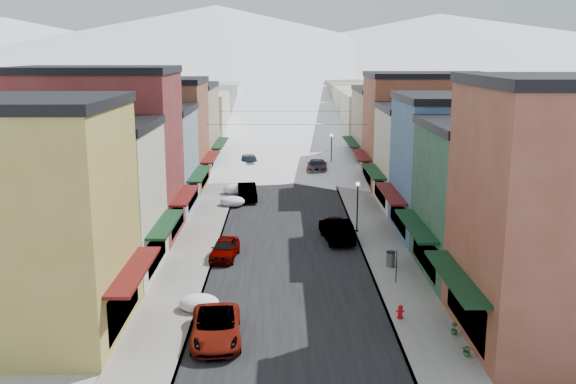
{
  "coord_description": "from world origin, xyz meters",
  "views": [
    {
      "loc": [
        -0.49,
        -25.39,
        13.51
      ],
      "look_at": [
        0.0,
        24.55,
        2.54
      ],
      "focal_mm": 40.0,
      "sensor_mm": 36.0,
      "label": 1
    }
  ],
  "objects_px": {
    "car_white_suv": "(216,327)",
    "trash_can": "(391,259)",
    "fire_hydrant": "(400,312)",
    "car_green_sedan": "(337,230)",
    "car_silver_sedan": "(225,248)",
    "car_dark_hatch": "(247,192)",
    "streetlamp_near": "(357,200)"
  },
  "relations": [
    {
      "from": "car_green_sedan",
      "to": "car_white_suv",
      "type": "bearing_deg",
      "value": 58.9
    },
    {
      "from": "streetlamp_near",
      "to": "car_silver_sedan",
      "type": "bearing_deg",
      "value": -147.87
    },
    {
      "from": "car_green_sedan",
      "to": "trash_can",
      "type": "distance_m",
      "value": 6.82
    },
    {
      "from": "trash_can",
      "to": "car_dark_hatch",
      "type": "bearing_deg",
      "value": 117.46
    },
    {
      "from": "car_white_suv",
      "to": "trash_can",
      "type": "distance_m",
      "value": 14.39
    },
    {
      "from": "car_silver_sedan",
      "to": "streetlamp_near",
      "type": "distance_m",
      "value": 11.37
    },
    {
      "from": "car_silver_sedan",
      "to": "fire_hydrant",
      "type": "xyz_separation_m",
      "value": [
        9.85,
        -10.31,
        -0.2
      ]
    },
    {
      "from": "trash_can",
      "to": "streetlamp_near",
      "type": "bearing_deg",
      "value": 98.37
    },
    {
      "from": "car_dark_hatch",
      "to": "streetlamp_near",
      "type": "xyz_separation_m",
      "value": [
        8.9,
        -11.27,
        1.81
      ]
    },
    {
      "from": "car_silver_sedan",
      "to": "trash_can",
      "type": "relative_size",
      "value": 4.1
    },
    {
      "from": "fire_hydrant",
      "to": "car_green_sedan",
      "type": "bearing_deg",
      "value": 98.16
    },
    {
      "from": "car_silver_sedan",
      "to": "car_green_sedan",
      "type": "bearing_deg",
      "value": 32.51
    },
    {
      "from": "fire_hydrant",
      "to": "car_silver_sedan",
      "type": "bearing_deg",
      "value": 133.68
    },
    {
      "from": "car_green_sedan",
      "to": "streetlamp_near",
      "type": "height_order",
      "value": "streetlamp_near"
    },
    {
      "from": "streetlamp_near",
      "to": "trash_can",
      "type": "bearing_deg",
      "value": -81.63
    },
    {
      "from": "car_silver_sedan",
      "to": "car_dark_hatch",
      "type": "bearing_deg",
      "value": 93.57
    },
    {
      "from": "car_white_suv",
      "to": "fire_hydrant",
      "type": "distance_m",
      "value": 9.45
    },
    {
      "from": "car_dark_hatch",
      "to": "car_green_sedan",
      "type": "bearing_deg",
      "value": -68.04
    },
    {
      "from": "car_green_sedan",
      "to": "fire_hydrant",
      "type": "xyz_separation_m",
      "value": [
        2.05,
        -14.28,
        -0.35
      ]
    },
    {
      "from": "fire_hydrant",
      "to": "trash_can",
      "type": "distance_m",
      "value": 8.15
    },
    {
      "from": "car_green_sedan",
      "to": "car_silver_sedan",
      "type": "bearing_deg",
      "value": 19.27
    },
    {
      "from": "car_dark_hatch",
      "to": "fire_hydrant",
      "type": "xyz_separation_m",
      "value": [
        9.25,
        -27.55,
        -0.27
      ]
    },
    {
      "from": "car_silver_sedan",
      "to": "streetlamp_near",
      "type": "xyz_separation_m",
      "value": [
        9.5,
        5.97,
        1.88
      ]
    },
    {
      "from": "car_silver_sedan",
      "to": "fire_hydrant",
      "type": "bearing_deg",
      "value": -40.77
    },
    {
      "from": "car_white_suv",
      "to": "car_silver_sedan",
      "type": "height_order",
      "value": "car_white_suv"
    },
    {
      "from": "car_white_suv",
      "to": "car_green_sedan",
      "type": "bearing_deg",
      "value": 61.75
    },
    {
      "from": "car_silver_sedan",
      "to": "fire_hydrant",
      "type": "distance_m",
      "value": 14.26
    },
    {
      "from": "car_silver_sedan",
      "to": "trash_can",
      "type": "height_order",
      "value": "car_silver_sedan"
    },
    {
      "from": "car_green_sedan",
      "to": "fire_hydrant",
      "type": "distance_m",
      "value": 14.43
    },
    {
      "from": "car_dark_hatch",
      "to": "fire_hydrant",
      "type": "bearing_deg",
      "value": -77.97
    },
    {
      "from": "car_silver_sedan",
      "to": "streetlamp_near",
      "type": "height_order",
      "value": "streetlamp_near"
    },
    {
      "from": "car_white_suv",
      "to": "trash_can",
      "type": "relative_size",
      "value": 5.12
    }
  ]
}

